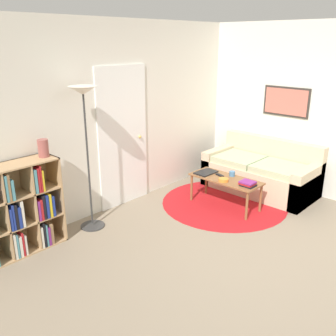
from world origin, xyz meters
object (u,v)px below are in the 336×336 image
cup (232,174)px  floor_lamp (84,112)px  coffee_table (226,181)px  vase_on_shelf (43,148)px  couch (262,173)px  laptop (206,172)px  bookshelf (13,213)px  bowl (224,180)px

cup → floor_lamp: bearing=154.0°
coffee_table → vase_on_shelf: vase_on_shelf is taller
couch → coffee_table: (-0.93, 0.07, 0.10)m
vase_on_shelf → laptop: bearing=-16.1°
laptop → couch: bearing=-23.3°
cup → vase_on_shelf: vase_on_shelf is taller
laptop → cup: (0.16, -0.36, 0.03)m
floor_lamp → couch: (2.65, -0.96, -1.23)m
bookshelf → coffee_table: 2.86m
floor_lamp → couch: size_ratio=1.06×
bookshelf → couch: 3.77m
coffee_table → laptop: (-0.02, 0.34, 0.06)m
floor_lamp → laptop: 2.08m
bowl → floor_lamp: bearing=149.5°
vase_on_shelf → couch: bearing=-18.3°
laptop → bowl: bearing=-105.0°
coffee_table → cup: size_ratio=12.45×
bowl → coffee_table: bearing=21.8°
floor_lamp → coffee_table: (1.72, -0.89, -1.13)m
floor_lamp → couch: floor_lamp is taller
coffee_table → vase_on_shelf: size_ratio=5.13×
coffee_table → bookshelf: bearing=159.9°
bookshelf → bowl: 2.76m
floor_lamp → coffee_table: 2.24m
bookshelf → floor_lamp: 1.40m
cup → vase_on_shelf: bearing=157.2°
bowl → couch: bearing=-0.9°
couch → cup: (-0.79, 0.05, 0.19)m
bowl → vase_on_shelf: size_ratio=0.68×
coffee_table → laptop: laptop is taller
coffee_table → floor_lamp: bearing=152.7°
floor_lamp → cup: floor_lamp is taller
couch → cup: bearing=176.4°
bowl → vase_on_shelf: vase_on_shelf is taller
bookshelf → coffee_table: size_ratio=1.01×
couch → vase_on_shelf: size_ratio=8.46×
bookshelf → bowl: (2.56, -1.03, -0.05)m
floor_lamp → cup: (1.85, -0.90, -1.05)m
bowl → vase_on_shelf: 2.46m
bowl → cup: 0.26m
floor_lamp → cup: size_ratio=21.64×
bookshelf → bowl: bookshelf is taller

